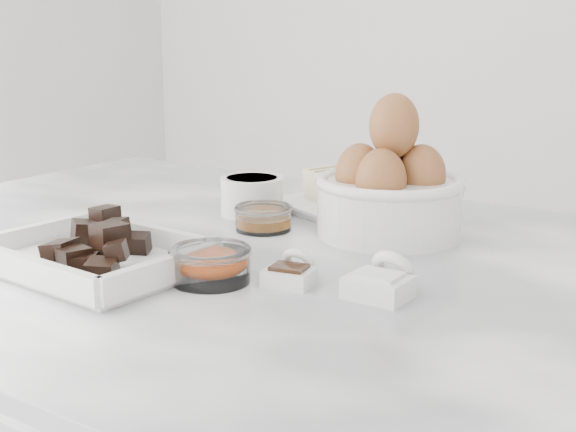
% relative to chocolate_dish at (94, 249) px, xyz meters
% --- Properties ---
extents(marble_slab, '(1.20, 0.80, 0.04)m').
position_rel_chocolate_dish_xyz_m(marble_slab, '(0.11, 0.16, -0.04)').
color(marble_slab, white).
rests_on(marble_slab, cabinet).
extents(chocolate_dish, '(0.24, 0.19, 0.06)m').
position_rel_chocolate_dish_xyz_m(chocolate_dish, '(0.00, 0.00, 0.00)').
color(chocolate_dish, white).
rests_on(chocolate_dish, marble_slab).
extents(butter_plate, '(0.18, 0.18, 0.06)m').
position_rel_chocolate_dish_xyz_m(butter_plate, '(0.06, 0.39, -0.00)').
color(butter_plate, white).
rests_on(butter_plate, marble_slab).
extents(sugar_ramekin, '(0.09, 0.09, 0.05)m').
position_rel_chocolate_dish_xyz_m(sugar_ramekin, '(-0.01, 0.30, 0.00)').
color(sugar_ramekin, white).
rests_on(sugar_ramekin, marble_slab).
extents(egg_bowl, '(0.19, 0.19, 0.18)m').
position_rel_chocolate_dish_xyz_m(egg_bowl, '(0.20, 0.31, 0.03)').
color(egg_bowl, white).
rests_on(egg_bowl, marble_slab).
extents(honey_bowl, '(0.08, 0.08, 0.03)m').
position_rel_chocolate_dish_xyz_m(honey_bowl, '(0.05, 0.24, -0.01)').
color(honey_bowl, white).
rests_on(honey_bowl, marble_slab).
extents(zest_bowl, '(0.09, 0.09, 0.04)m').
position_rel_chocolate_dish_xyz_m(zest_bowl, '(0.13, 0.04, -0.00)').
color(zest_bowl, white).
rests_on(zest_bowl, marble_slab).
extents(vanilla_spoon, '(0.05, 0.07, 0.04)m').
position_rel_chocolate_dish_xyz_m(vanilla_spoon, '(0.20, 0.08, -0.01)').
color(vanilla_spoon, white).
rests_on(vanilla_spoon, marble_slab).
extents(salt_spoon, '(0.06, 0.07, 0.05)m').
position_rel_chocolate_dish_xyz_m(salt_spoon, '(0.30, 0.10, -0.01)').
color(salt_spoon, white).
rests_on(salt_spoon, marble_slab).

